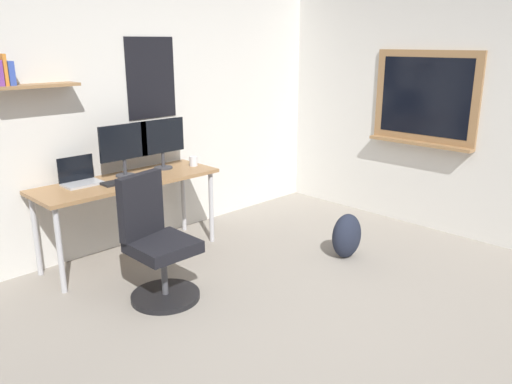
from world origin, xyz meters
name	(u,v)px	position (x,y,z in m)	size (l,w,h in m)	color
ground_plane	(333,338)	(0.00, 0.00, 0.00)	(5.20, 5.20, 0.00)	gray
wall_back	(122,107)	(0.00, 2.45, 1.30)	(5.00, 0.30, 2.60)	silver
wall_right	(499,107)	(2.45, 0.03, 1.30)	(0.22, 5.00, 2.60)	silver
desk	(128,187)	(-0.21, 2.09, 0.66)	(1.62, 0.56, 0.73)	#997047
office_chair	(157,247)	(-0.48, 1.29, 0.41)	(0.52, 0.53, 0.95)	black
laptop	(80,178)	(-0.58, 2.23, 0.79)	(0.31, 0.21, 0.23)	#ADAFB5
monitor_primary	(124,146)	(-0.17, 2.18, 1.00)	(0.46, 0.17, 0.46)	#38383D
monitor_secondary	(163,140)	(0.23, 2.18, 1.00)	(0.46, 0.17, 0.46)	#38383D
keyboard	(123,181)	(-0.29, 2.02, 0.74)	(0.37, 0.13, 0.02)	black
computer_mouse	(151,174)	(-0.01, 2.02, 0.75)	(0.10, 0.06, 0.03)	#262628
coffee_mug	(193,161)	(0.50, 2.07, 0.78)	(0.08, 0.08, 0.09)	silver
backpack	(347,236)	(1.15, 0.72, 0.20)	(0.32, 0.22, 0.41)	#1E2333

